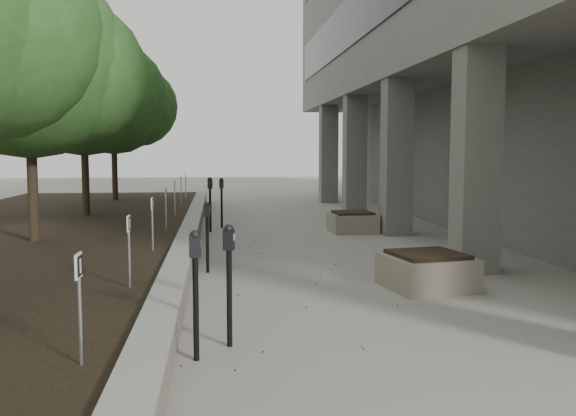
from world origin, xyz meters
TOP-DOWN VIEW (x-y plane):
  - retaining_wall at (-1.82, 9.00)m, footprint 0.39×26.00m
  - planting_bed at (-5.50, 9.00)m, footprint 7.00×26.00m
  - crabapple_tree_3 at (-4.80, 8.00)m, footprint 4.60×4.00m
  - crabapple_tree_4 at (-4.80, 13.00)m, footprint 4.60×4.00m
  - crabapple_tree_5 at (-4.80, 18.00)m, footprint 4.60×4.00m
  - parking_sign_2 at (-2.35, 0.50)m, footprint 0.04×0.22m
  - parking_sign_3 at (-2.35, 3.50)m, footprint 0.04×0.22m
  - parking_sign_4 at (-2.35, 6.50)m, footprint 0.04×0.22m
  - parking_sign_5 at (-2.35, 9.50)m, footprint 0.04×0.22m
  - parking_sign_6 at (-2.35, 12.50)m, footprint 0.04×0.22m
  - parking_sign_7 at (-2.35, 15.50)m, footprint 0.04×0.22m
  - parking_sign_8 at (-2.35, 18.50)m, footprint 0.04×0.22m
  - parking_meter_1 at (-1.43, 1.69)m, footprint 0.15×0.11m
  - parking_meter_2 at (-1.07, 2.13)m, footprint 0.16×0.13m
  - parking_meter_3 at (-1.38, 6.44)m, footprint 0.13×0.09m
  - parking_meter_4 at (-1.39, 12.03)m, footprint 0.16×0.13m
  - parking_meter_5 at (-1.08, 12.87)m, footprint 0.14×0.10m
  - planter_front at (2.11, 4.75)m, footprint 1.45×1.45m
  - planter_back at (2.39, 11.59)m, footprint 1.22×1.22m
  - berry_scatter at (-0.10, 5.00)m, footprint 3.30×14.10m

SIDE VIEW (x-z plane):
  - berry_scatter at x=-0.10m, z-range 0.00..0.02m
  - planting_bed at x=-5.50m, z-range 0.00..0.40m
  - retaining_wall at x=-1.82m, z-range 0.00..0.50m
  - planter_back at x=2.39m, z-range 0.00..0.55m
  - planter_front at x=2.11m, z-range 0.00..0.58m
  - parking_meter_3 at x=-1.38m, z-range 0.00..1.28m
  - parking_meter_1 at x=-1.43m, z-range 0.00..1.38m
  - parking_meter_2 at x=-1.07m, z-range 0.00..1.39m
  - parking_meter_5 at x=-1.08m, z-range 0.00..1.41m
  - parking_meter_4 at x=-1.39m, z-range 0.00..1.47m
  - parking_sign_2 at x=-2.35m, z-range 0.40..1.36m
  - parking_sign_3 at x=-2.35m, z-range 0.40..1.36m
  - parking_sign_4 at x=-2.35m, z-range 0.40..1.36m
  - parking_sign_5 at x=-2.35m, z-range 0.40..1.36m
  - parking_sign_6 at x=-2.35m, z-range 0.40..1.36m
  - parking_sign_7 at x=-2.35m, z-range 0.40..1.36m
  - parking_sign_8 at x=-2.35m, z-range 0.40..1.36m
  - crabapple_tree_3 at x=-4.80m, z-range 0.40..5.84m
  - crabapple_tree_4 at x=-4.80m, z-range 0.40..5.84m
  - crabapple_tree_5 at x=-4.80m, z-range 0.40..5.84m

